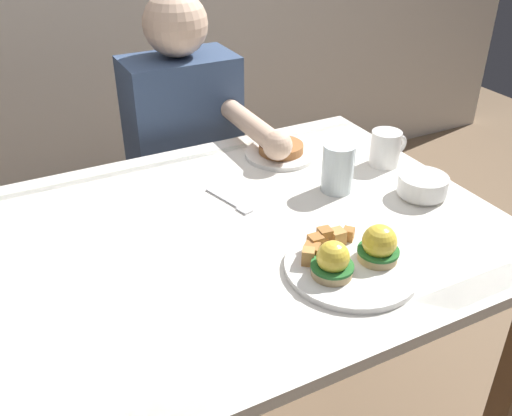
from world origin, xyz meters
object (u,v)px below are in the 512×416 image
object	(u,v)px
side_plate	(281,151)
coffee_mug	(386,147)
dining_table	(233,268)
diner_person	(189,152)
water_glass_near	(338,171)
eggs_benedict_plate	(352,259)
fruit_bowl	(423,186)
fork	(231,202)

from	to	relation	value
side_plate	coffee_mug	bearing A→B (deg)	-37.70
dining_table	diner_person	xyz separation A→B (m)	(0.13, 0.60, 0.02)
coffee_mug	water_glass_near	world-z (taller)	water_glass_near
coffee_mug	eggs_benedict_plate	bearing A→B (deg)	-135.76
fruit_bowl	eggs_benedict_plate	bearing A→B (deg)	-153.35
fork	side_plate	bearing A→B (deg)	36.16
water_glass_near	eggs_benedict_plate	bearing A→B (deg)	-119.00
coffee_mug	fork	bearing A→B (deg)	179.81
eggs_benedict_plate	water_glass_near	bearing A→B (deg)	61.00
water_glass_near	fruit_bowl	bearing A→B (deg)	-36.39
eggs_benedict_plate	side_plate	world-z (taller)	eggs_benedict_plate
fork	diner_person	world-z (taller)	diner_person
fruit_bowl	fork	xyz separation A→B (m)	(-0.43, 0.18, -0.03)
fruit_bowl	water_glass_near	size ratio (longest dim) A/B	0.98
dining_table	fork	size ratio (longest dim) A/B	7.79
dining_table	diner_person	distance (m)	0.61
coffee_mug	diner_person	world-z (taller)	diner_person
water_glass_near	dining_table	bearing A→B (deg)	-171.50
dining_table	coffee_mug	bearing A→B (deg)	11.80
coffee_mug	side_plate	world-z (taller)	coffee_mug
dining_table	side_plate	distance (m)	0.41
eggs_benedict_plate	coffee_mug	size ratio (longest dim) A/B	2.43
fruit_bowl	fork	world-z (taller)	fruit_bowl
eggs_benedict_plate	fruit_bowl	size ratio (longest dim) A/B	2.25
coffee_mug	dining_table	bearing A→B (deg)	-168.20
fork	water_glass_near	xyz separation A→B (m)	(0.26, -0.06, 0.05)
eggs_benedict_plate	diner_person	xyz separation A→B (m)	(-0.02, 0.84, -0.12)
coffee_mug	fruit_bowl	bearing A→B (deg)	-99.20
fruit_bowl	water_glass_near	world-z (taller)	water_glass_near
diner_person	water_glass_near	bearing A→B (deg)	-71.71
coffee_mug	fork	xyz separation A→B (m)	(-0.46, 0.00, -0.05)
fruit_bowl	water_glass_near	xyz separation A→B (m)	(-0.17, 0.12, 0.02)
diner_person	fork	bearing A→B (deg)	-99.15
coffee_mug	diner_person	distance (m)	0.64
fork	water_glass_near	size ratio (longest dim) A/B	1.26
coffee_mug	water_glass_near	size ratio (longest dim) A/B	0.91
dining_table	eggs_benedict_plate	world-z (taller)	eggs_benedict_plate
fork	diner_person	distance (m)	0.51
fruit_bowl	coffee_mug	size ratio (longest dim) A/B	1.08
fork	fruit_bowl	bearing A→B (deg)	-23.18
side_plate	diner_person	bearing A→B (deg)	115.81
fruit_bowl	fork	distance (m)	0.47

